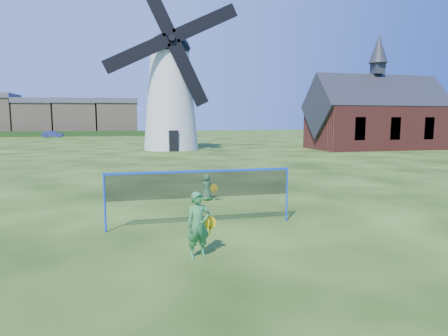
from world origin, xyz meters
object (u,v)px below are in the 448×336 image
windmill (170,92)px  car_right (53,134)px  player_girl (198,225)px  badminton_net (201,185)px  player_boy (207,187)px  chapel (375,117)px

windmill → car_right: 38.48m
player_girl → badminton_net: bearing=68.5°
player_girl → car_right: player_girl is taller
windmill → player_boy: size_ratio=17.53×
chapel → badminton_net: size_ratio=2.70×
windmill → player_girl: bearing=-94.1°
badminton_net → windmill: bearing=86.4°
windmill → car_right: windmill is taller
windmill → player_girl: windmill is taller
windmill → chapel: size_ratio=1.24×
chapel → player_boy: (-21.75, -21.55, -2.76)m
windmill → chapel: (20.75, -3.69, -2.51)m
badminton_net → player_boy: bearing=76.8°
badminton_net → car_right: 64.29m
badminton_net → car_right: badminton_net is taller
chapel → player_girl: size_ratio=9.73×
badminton_net → player_girl: bearing=-100.8°
windmill → player_girl: size_ratio=12.05×
windmill → car_right: (-17.90, 33.67, -5.17)m
badminton_net → player_girl: badminton_net is taller
windmill → car_right: bearing=118.0°
badminton_net → player_girl: 2.42m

